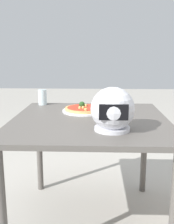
% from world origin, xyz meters
% --- Properties ---
extents(ground_plane, '(14.00, 14.00, 0.00)m').
position_xyz_m(ground_plane, '(0.00, 0.00, 0.00)').
color(ground_plane, '#B2ADA3').
extents(dining_table, '(1.02, 1.06, 0.77)m').
position_xyz_m(dining_table, '(0.00, 0.00, 0.68)').
color(dining_table, '#5B5651').
rests_on(dining_table, ground).
extents(pizza_plate, '(0.32, 0.32, 0.01)m').
position_xyz_m(pizza_plate, '(0.05, -0.21, 0.78)').
color(pizza_plate, white).
rests_on(pizza_plate, dining_table).
extents(pizza, '(0.29, 0.29, 0.06)m').
position_xyz_m(pizza, '(0.04, -0.21, 0.80)').
color(pizza, tan).
rests_on(pizza, pizza_plate).
extents(motorcycle_helmet, '(0.24, 0.24, 0.24)m').
position_xyz_m(motorcycle_helmet, '(-0.13, 0.27, 0.89)').
color(motorcycle_helmet, silver).
rests_on(motorcycle_helmet, dining_table).
extents(drinking_glass, '(0.07, 0.07, 0.13)m').
position_xyz_m(drinking_glass, '(0.40, -0.46, 0.83)').
color(drinking_glass, silver).
rests_on(drinking_glass, dining_table).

